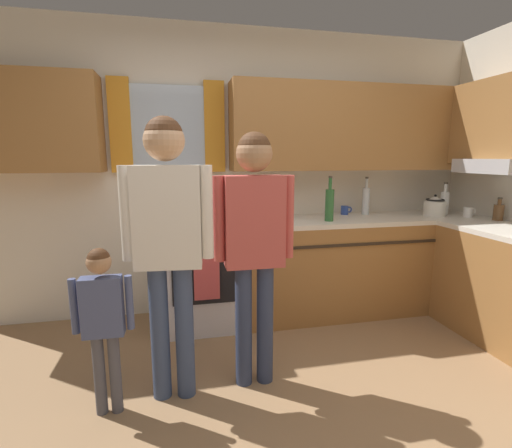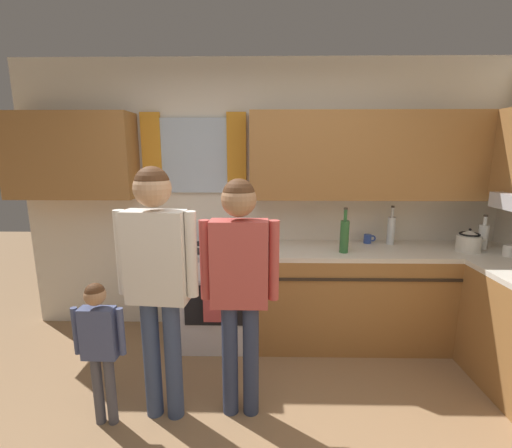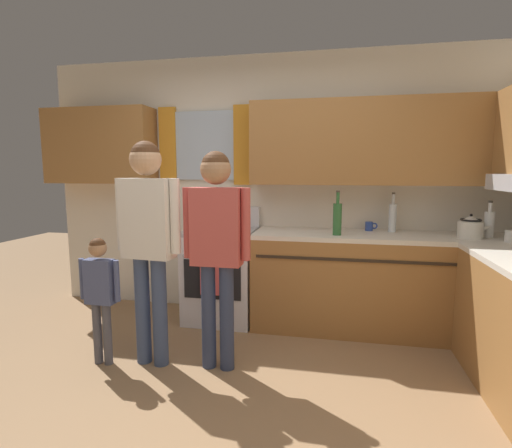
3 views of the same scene
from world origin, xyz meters
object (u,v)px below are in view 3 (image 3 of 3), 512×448
(small_child, at_px, (100,286))
(adult_in_plaid, at_px, (217,235))
(bottle_tall_clear, at_px, (393,217))
(adult_holding_child, at_px, (148,227))
(stove_oven, at_px, (222,272))
(stovetop_kettle, at_px, (471,227))
(mug_ceramic_white, at_px, (511,236))
(bottle_wine_green, at_px, (337,218))
(bottle_milk_white, at_px, (489,223))
(mug_cobalt_blue, at_px, (370,226))

(small_child, bearing_deg, adult_in_plaid, 7.36)
(bottle_tall_clear, distance_m, adult_in_plaid, 1.76)
(adult_holding_child, bearing_deg, stove_oven, 75.22)
(stovetop_kettle, height_order, small_child, stovetop_kettle)
(mug_ceramic_white, bearing_deg, bottle_wine_green, 176.30)
(bottle_wine_green, xyz_separation_m, adult_in_plaid, (-0.85, -0.84, -0.04))
(bottle_milk_white, distance_m, mug_cobalt_blue, 0.98)
(adult_holding_child, bearing_deg, bottle_milk_white, 20.79)
(stove_oven, bearing_deg, small_child, -120.25)
(adult_in_plaid, distance_m, small_child, 0.97)
(bottle_milk_white, xyz_separation_m, small_child, (-3.00, -1.08, -0.41))
(bottle_milk_white, distance_m, bottle_wine_green, 1.28)
(stove_oven, relative_size, mug_cobalt_blue, 9.58)
(adult_holding_child, bearing_deg, mug_cobalt_blue, 35.42)
(stove_oven, height_order, adult_holding_child, adult_holding_child)
(bottle_wine_green, relative_size, stovetop_kettle, 1.44)
(stove_oven, xyz_separation_m, mug_cobalt_blue, (1.41, 0.19, 0.48))
(mug_cobalt_blue, bearing_deg, bottle_wine_green, -133.63)
(bottle_tall_clear, distance_m, bottle_wine_green, 0.58)
(bottle_milk_white, bearing_deg, mug_ceramic_white, -68.48)
(mug_cobalt_blue, bearing_deg, stovetop_kettle, -18.37)
(stovetop_kettle, bearing_deg, bottle_milk_white, 24.79)
(mug_cobalt_blue, bearing_deg, adult_holding_child, -144.58)
(bottle_wine_green, relative_size, small_child, 0.40)
(stovetop_kettle, distance_m, adult_in_plaid, 2.15)
(mug_ceramic_white, xyz_separation_m, adult_in_plaid, (-2.21, -0.75, 0.06))
(bottle_milk_white, xyz_separation_m, stovetop_kettle, (-0.17, -0.08, -0.02))
(mug_cobalt_blue, height_order, mug_ceramic_white, mug_ceramic_white)
(bottle_wine_green, bearing_deg, mug_ceramic_white, -3.70)
(bottle_tall_clear, relative_size, small_child, 0.38)
(bottle_milk_white, distance_m, bottle_tall_clear, 0.78)
(bottle_milk_white, xyz_separation_m, bottle_tall_clear, (-0.76, 0.15, 0.02))
(bottle_milk_white, bearing_deg, bottle_wine_green, -174.07)
(stove_oven, distance_m, bottle_tall_clear, 1.71)
(stove_oven, xyz_separation_m, small_child, (-0.63, -1.08, 0.14))
(bottle_milk_white, relative_size, adult_in_plaid, 0.20)
(mug_ceramic_white, xyz_separation_m, small_child, (-3.09, -0.86, -0.34))
(bottle_milk_white, xyz_separation_m, mug_cobalt_blue, (-0.96, 0.19, -0.08))
(mug_ceramic_white, distance_m, adult_in_plaid, 2.33)
(adult_holding_child, bearing_deg, adult_in_plaid, 3.59)
(mug_cobalt_blue, bearing_deg, bottle_milk_white, -11.02)
(small_child, bearing_deg, bottle_wine_green, 28.73)
(stove_oven, relative_size, adult_holding_child, 0.66)
(bottle_tall_clear, bearing_deg, small_child, -151.08)
(stove_oven, distance_m, small_child, 1.26)
(stove_oven, distance_m, bottle_milk_white, 2.43)
(mug_cobalt_blue, xyz_separation_m, mug_ceramic_white, (1.05, -0.41, 0.00))
(stovetop_kettle, bearing_deg, adult_holding_child, -159.49)
(mug_cobalt_blue, distance_m, mug_ceramic_white, 1.13)
(bottle_milk_white, bearing_deg, small_child, -160.18)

